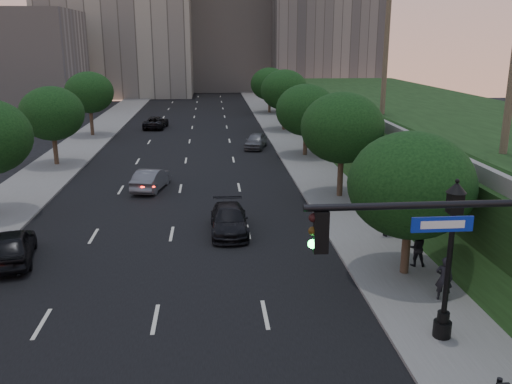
{
  "coord_description": "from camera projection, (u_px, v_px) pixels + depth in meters",
  "views": [
    {
      "loc": [
        2.17,
        -12.85,
        9.74
      ],
      "look_at": [
        4.0,
        8.98,
        3.6
      ],
      "focal_mm": 38.0,
      "sensor_mm": 36.0,
      "label": 1
    }
  ],
  "objects": [
    {
      "name": "sedan_far_left",
      "position": [
        156.0,
        122.0,
        62.1
      ],
      "size": [
        2.78,
        5.15,
        1.37
      ],
      "primitive_type": "imported",
      "rotation": [
        0.0,
        0.0,
        3.04
      ],
      "color": "black",
      "rests_on": "ground"
    },
    {
      "name": "tree_right_c",
      "position": [
        306.0,
        110.0,
        46.2
      ],
      "size": [
        5.2,
        5.2,
        6.24
      ],
      "color": "#38281C",
      "rests_on": "ground"
    },
    {
      "name": "office_block_filler",
      "position": [
        14.0,
        60.0,
        77.98
      ],
      "size": [
        18.0,
        16.0,
        14.0
      ],
      "primitive_type": "cube",
      "color": "#A7A399",
      "rests_on": "ground"
    },
    {
      "name": "tree_right_d",
      "position": [
        284.0,
        90.0,
        59.5
      ],
      "size": [
        5.2,
        5.2,
        6.74
      ],
      "color": "#38281C",
      "rests_on": "ground"
    },
    {
      "name": "tree_left_d",
      "position": [
        89.0,
        92.0,
        55.91
      ],
      "size": [
        5.0,
        5.0,
        6.71
      ],
      "color": "#38281C",
      "rests_on": "ground"
    },
    {
      "name": "sedan_far_right",
      "position": [
        256.0,
        141.0,
        50.59
      ],
      "size": [
        2.75,
        4.52,
        1.44
      ],
      "primitive_type": "imported",
      "rotation": [
        0.0,
        0.0,
        -0.27
      ],
      "color": "#57595E",
      "rests_on": "ground"
    },
    {
      "name": "tree_right_a",
      "position": [
        411.0,
        185.0,
        22.21
      ],
      "size": [
        5.2,
        5.2,
        6.24
      ],
      "color": "#38281C",
      "rests_on": "ground"
    },
    {
      "name": "office_block_left",
      "position": [
        118.0,
        5.0,
        97.63
      ],
      "size": [
        26.0,
        20.0,
        32.0
      ],
      "primitive_type": "cube",
      "color": "gray",
      "rests_on": "ground"
    },
    {
      "name": "sidewalk_right",
      "position": [
        311.0,
        163.0,
        44.38
      ],
      "size": [
        4.5,
        140.0,
        0.15
      ],
      "primitive_type": "cube",
      "color": "slate",
      "rests_on": "ground"
    },
    {
      "name": "pedestrian_a",
      "position": [
        444.0,
        279.0,
        20.56
      ],
      "size": [
        0.75,
        0.63,
        1.75
      ],
      "primitive_type": "imported",
      "rotation": [
        0.0,
        0.0,
        2.75
      ],
      "color": "black",
      "rests_on": "sidewalk_right"
    },
    {
      "name": "embankment",
      "position": [
        462.0,
        142.0,
        42.89
      ],
      "size": [
        18.0,
        90.0,
        4.0
      ],
      "primitive_type": "cube",
      "color": "black",
      "rests_on": "ground"
    },
    {
      "name": "road_surface",
      "position": [
        185.0,
        166.0,
        43.57
      ],
      "size": [
        16.0,
        140.0,
        0.02
      ],
      "primitive_type": "cube",
      "color": "black",
      "rests_on": "ground"
    },
    {
      "name": "sedan_mid_left",
      "position": [
        151.0,
        179.0,
        36.52
      ],
      "size": [
        2.44,
        4.64,
        1.46
      ],
      "primitive_type": "imported",
      "rotation": [
        0.0,
        0.0,
        2.93
      ],
      "color": "#595A60",
      "rests_on": "ground"
    },
    {
      "name": "pedestrian_c",
      "position": [
        389.0,
        218.0,
        27.3
      ],
      "size": [
        1.18,
        0.72,
        1.88
      ],
      "primitive_type": "imported",
      "rotation": [
        0.0,
        0.0,
        3.39
      ],
      "color": "black",
      "rests_on": "sidewalk_right"
    },
    {
      "name": "office_block_mid",
      "position": [
        228.0,
        24.0,
        109.64
      ],
      "size": [
        22.0,
        18.0,
        26.0
      ],
      "primitive_type": "cube",
      "color": "#A7A399",
      "rests_on": "ground"
    },
    {
      "name": "tree_right_b",
      "position": [
        342.0,
        128.0,
        33.59
      ],
      "size": [
        5.2,
        5.2,
        6.74
      ],
      "color": "#38281C",
      "rests_on": "ground"
    },
    {
      "name": "pedestrian_b",
      "position": [
        417.0,
        248.0,
        23.73
      ],
      "size": [
        0.89,
        0.74,
        1.67
      ],
      "primitive_type": "imported",
      "rotation": [
        0.0,
        0.0,
        3.0
      ],
      "color": "black",
      "rests_on": "sidewalk_right"
    },
    {
      "name": "sedan_near_right",
      "position": [
        229.0,
        220.0,
        28.33
      ],
      "size": [
        1.95,
        4.73,
        1.37
      ],
      "primitive_type": "imported",
      "rotation": [
        0.0,
        0.0,
        0.01
      ],
      "color": "black",
      "rests_on": "ground"
    },
    {
      "name": "parapet_wall",
      "position": [
        358.0,
        113.0,
        41.57
      ],
      "size": [
        0.35,
        90.0,
        0.7
      ],
      "primitive_type": "cube",
      "color": "slate",
      "rests_on": "embankment"
    },
    {
      "name": "tree_left_c",
      "position": [
        52.0,
        114.0,
        42.57
      ],
      "size": [
        5.0,
        5.0,
        6.34
      ],
      "color": "#38281C",
      "rests_on": "ground"
    },
    {
      "name": "street_lamp",
      "position": [
        448.0,
        268.0,
        17.54
      ],
      "size": [
        0.64,
        0.64,
        5.62
      ],
      "color": "black",
      "rests_on": "ground"
    },
    {
      "name": "tree_right_e",
      "position": [
        270.0,
        84.0,
        74.02
      ],
      "size": [
        5.2,
        5.2,
        6.24
      ],
      "color": "#38281C",
      "rests_on": "ground"
    },
    {
      "name": "sidewalk_left",
      "position": [
        54.0,
        168.0,
        42.73
      ],
      "size": [
        4.5,
        140.0,
        0.15
      ],
      "primitive_type": "cube",
      "color": "slate",
      "rests_on": "ground"
    },
    {
      "name": "traffic_signal_mast",
      "position": [
        484.0,
        311.0,
        12.57
      ],
      "size": [
        5.68,
        0.56,
        7.0
      ],
      "color": "black",
      "rests_on": "ground"
    },
    {
      "name": "sedan_near_left",
      "position": [
        12.0,
        246.0,
        24.47
      ],
      "size": [
        2.79,
        4.89,
        1.57
      ],
      "primitive_type": "imported",
      "rotation": [
        0.0,
        0.0,
        3.36
      ],
      "color": "black",
      "rests_on": "ground"
    }
  ]
}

